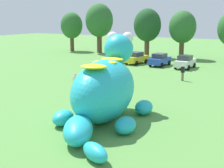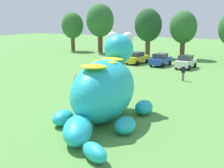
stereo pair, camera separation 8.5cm
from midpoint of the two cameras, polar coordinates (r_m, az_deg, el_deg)
The scene contains 14 objects.
ground_plane at distance 19.81m, azimuth -2.33°, elevation -7.16°, with size 160.00×160.00×0.00m, color #568E42.
giant_inflatable_creature at distance 19.82m, azimuth -1.28°, elevation -1.00°, with size 6.94×10.39×5.57m.
car_silver at distance 45.21m, azimuth 1.00°, elevation 5.08°, with size 1.99×4.12×1.72m.
car_yellow at distance 44.14m, azimuth 4.70°, elevation 4.86°, with size 2.35×4.29×1.72m.
car_blue at distance 42.72m, azimuth 9.07°, elevation 4.50°, with size 2.10×4.18×1.72m.
car_white at distance 41.30m, azimuth 13.63°, elevation 4.03°, with size 2.02×4.14×1.72m.
tree_far_left at distance 61.16m, azimuth -7.32°, elevation 10.71°, with size 4.23×4.23×7.51m.
tree_left at distance 57.62m, azimuth -2.19°, elevation 11.69°, with size 5.09×5.09×9.03m.
tree_mid_left at distance 51.60m, azimuth 6.79°, elevation 10.76°, with size 4.49×4.49×7.97m.
tree_centre_left at distance 50.71m, azimuth 13.18°, elevation 10.23°, with size 4.29×4.29×7.61m.
spectator_near_inflatable at distance 33.12m, azimuth 13.18°, elevation 2.03°, with size 0.38×0.26×1.71m.
spectator_mid_field at distance 27.50m, azimuth -6.70°, elevation 0.20°, with size 0.38×0.26×1.71m.
spectator_by_cars at distance 30.06m, azimuth 2.05°, elevation 1.32°, with size 0.38×0.26×1.71m.
spectator_wandering at distance 38.22m, azimuth -0.42°, elevation 3.72°, with size 0.38×0.26×1.71m.
Camera 2 is at (9.99, -15.76, 6.64)m, focal length 49.15 mm.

